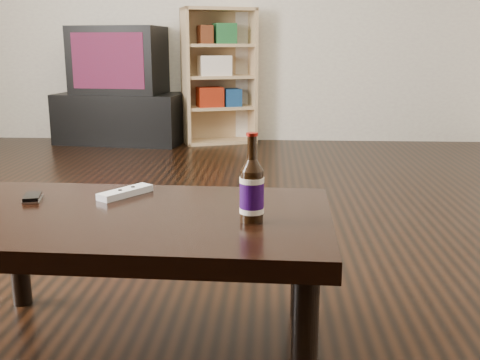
# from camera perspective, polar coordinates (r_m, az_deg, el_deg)

# --- Properties ---
(floor) EXTENTS (5.00, 6.00, 0.01)m
(floor) POSITION_cam_1_polar(r_m,az_deg,el_deg) (2.32, -11.96, -8.09)
(floor) COLOR black
(floor) RESTS_ON ground
(tv_stand) EXTENTS (1.14, 0.68, 0.43)m
(tv_stand) POSITION_cam_1_polar(r_m,az_deg,el_deg) (5.10, -11.94, 6.18)
(tv_stand) COLOR black
(tv_stand) RESTS_ON floor
(tv) EXTENTS (0.81, 0.57, 0.57)m
(tv) POSITION_cam_1_polar(r_m,az_deg,el_deg) (5.06, -12.23, 11.81)
(tv) COLOR black
(tv) RESTS_ON tv_stand
(bookshelf) EXTENTS (0.68, 0.47, 1.15)m
(bookshelf) POSITION_cam_1_polar(r_m,az_deg,el_deg) (4.96, -2.29, 10.70)
(bookshelf) COLOR #A4835D
(bookshelf) RESTS_ON floor
(coffee_table) EXTENTS (1.08, 0.66, 0.40)m
(coffee_table) POSITION_cam_1_polar(r_m,az_deg,el_deg) (1.56, -10.75, -5.15)
(coffee_table) COLOR black
(coffee_table) RESTS_ON floor
(beer_bottle) EXTENTS (0.07, 0.07, 0.23)m
(beer_bottle) POSITION_cam_1_polar(r_m,az_deg,el_deg) (1.42, 1.21, -1.09)
(beer_bottle) COLOR black
(beer_bottle) RESTS_ON coffee_table
(phone) EXTENTS (0.07, 0.10, 0.02)m
(phone) POSITION_cam_1_polar(r_m,az_deg,el_deg) (1.75, -20.33, -1.68)
(phone) COLOR #B3B3B5
(phone) RESTS_ON coffee_table
(remote) EXTENTS (0.14, 0.18, 0.02)m
(remote) POSITION_cam_1_polar(r_m,az_deg,el_deg) (1.72, -11.56, -1.24)
(remote) COLOR silver
(remote) RESTS_ON coffee_table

